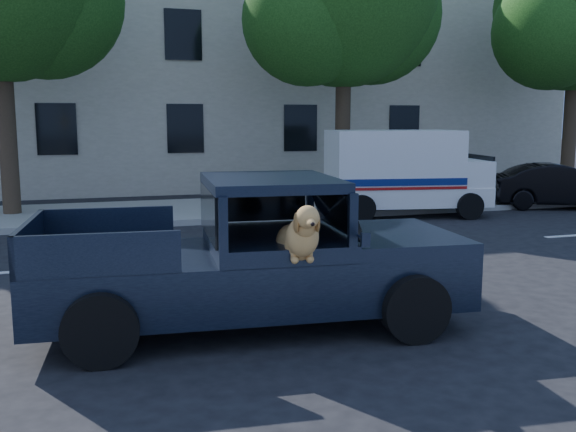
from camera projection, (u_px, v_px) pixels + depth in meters
name	position (u px, v px, depth m)	size (l,w,h in m)	color
ground	(263.00, 313.00, 8.41)	(120.00, 120.00, 0.00)	black
far_sidewalk	(173.00, 211.00, 17.08)	(60.00, 4.00, 0.15)	gray
lane_stripes	(318.00, 252.00, 12.21)	(21.60, 0.14, 0.01)	silver
street_tree_mid	(345.00, 5.00, 18.11)	(6.00, 5.20, 8.60)	#332619
building_main	(225.00, 66.00, 24.19)	(26.00, 6.00, 9.00)	beige
pickup_truck	(245.00, 277.00, 7.80)	(5.26, 2.82, 1.83)	black
mail_truck	(403.00, 179.00, 16.75)	(4.30, 2.60, 2.22)	silver
parked_sedan	(559.00, 186.00, 18.17)	(3.81, 1.33, 1.26)	black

